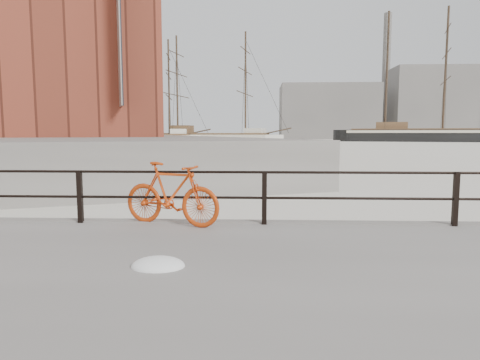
% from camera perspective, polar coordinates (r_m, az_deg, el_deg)
% --- Properties ---
extents(ground, '(400.00, 400.00, 0.00)m').
position_cam_1_polar(ground, '(9.06, 26.15, -7.47)').
color(ground, white).
rests_on(ground, ground).
extents(far_quay, '(78.44, 148.07, 1.80)m').
position_cam_1_polar(far_quay, '(87.93, -22.12, 5.11)').
color(far_quay, gray).
rests_on(far_quay, ground).
extents(guardrail, '(28.00, 0.10, 1.00)m').
position_cam_1_polar(guardrail, '(8.77, 26.81, -2.28)').
color(guardrail, black).
rests_on(guardrail, promenade).
extents(bicycle, '(1.93, 0.92, 1.17)m').
position_cam_1_polar(bicycle, '(7.97, -9.15, -1.84)').
color(bicycle, '#C23A0C').
rests_on(bicycle, promenade).
extents(barque_black, '(57.82, 32.83, 31.46)m').
position_cam_1_polar(barque_black, '(108.52, 25.32, 4.64)').
color(barque_black, black).
rests_on(barque_black, ground).
extents(schooner_mid, '(32.28, 18.72, 21.67)m').
position_cam_1_polar(schooner_mid, '(83.69, -3.88, 4.90)').
color(schooner_mid, beige).
rests_on(schooner_mid, ground).
extents(schooner_left, '(28.04, 15.26, 20.11)m').
position_cam_1_polar(schooner_left, '(83.31, -13.51, 4.74)').
color(schooner_left, silver).
rests_on(schooner_left, ground).
extents(workboat_near, '(13.28, 8.73, 7.00)m').
position_cam_1_polar(workboat_near, '(40.00, -27.45, 2.67)').
color(workboat_near, black).
rests_on(workboat_near, ground).
extents(workboat_far, '(12.47, 9.62, 7.00)m').
position_cam_1_polar(workboat_far, '(59.81, -19.68, 3.99)').
color(workboat_far, black).
rests_on(workboat_far, ground).
extents(apartment_mustard, '(26.02, 22.15, 22.20)m').
position_cam_1_polar(apartment_mustard, '(56.20, -26.26, 16.82)').
color(apartment_mustard, gold).
rests_on(apartment_mustard, far_quay).
extents(apartment_cream, '(24.16, 21.40, 21.20)m').
position_cam_1_polar(apartment_cream, '(78.73, -24.28, 13.33)').
color(apartment_cream, beige).
rests_on(apartment_cream, far_quay).
extents(apartment_grey, '(26.02, 22.15, 23.20)m').
position_cam_1_polar(apartment_grey, '(100.65, -23.29, 12.29)').
color(apartment_grey, '#979793').
rests_on(apartment_grey, far_quay).
extents(apartment_brick, '(27.87, 22.90, 21.20)m').
position_cam_1_polar(apartment_brick, '(123.41, -22.59, 10.66)').
color(apartment_brick, brown).
rests_on(apartment_brick, far_quay).
extents(industrial_west, '(32.00, 18.00, 18.00)m').
position_cam_1_polar(industrial_west, '(150.08, 11.61, 8.85)').
color(industrial_west, gray).
rests_on(industrial_west, ground).
extents(industrial_mid, '(26.00, 20.00, 24.00)m').
position_cam_1_polar(industrial_mid, '(164.19, 23.65, 9.28)').
color(industrial_mid, gray).
rests_on(industrial_mid, ground).
extents(smokestack, '(2.80, 2.80, 44.00)m').
position_cam_1_polar(smokestack, '(165.70, 18.87, 12.91)').
color(smokestack, gray).
rests_on(smokestack, ground).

